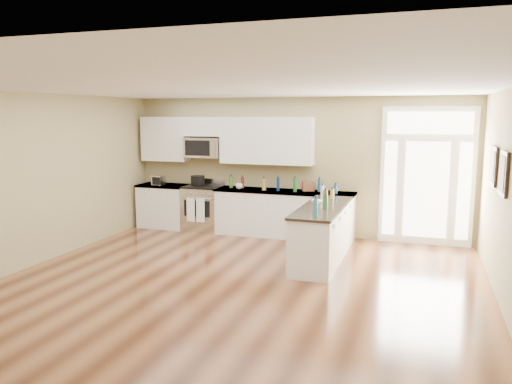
% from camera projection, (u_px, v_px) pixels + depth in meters
% --- Properties ---
extents(ground, '(8.00, 8.00, 0.00)m').
position_uv_depth(ground, '(220.00, 300.00, 6.66)').
color(ground, '#482514').
extents(room_shell, '(8.00, 8.00, 8.00)m').
position_uv_depth(room_shell, '(219.00, 173.00, 6.40)').
color(room_shell, tan).
rests_on(room_shell, ground).
extents(back_cabinet_left, '(1.10, 0.66, 0.94)m').
position_uv_depth(back_cabinet_left, '(165.00, 207.00, 10.95)').
color(back_cabinet_left, white).
rests_on(back_cabinet_left, ground).
extents(back_cabinet_right, '(2.85, 0.66, 0.94)m').
position_uv_depth(back_cabinet_right, '(284.00, 215.00, 10.09)').
color(back_cabinet_right, white).
rests_on(back_cabinet_right, ground).
extents(peninsula_cabinet, '(0.69, 2.32, 0.94)m').
position_uv_depth(peninsula_cabinet, '(322.00, 235.00, 8.40)').
color(peninsula_cabinet, white).
rests_on(peninsula_cabinet, ground).
extents(upper_cabinet_left, '(1.04, 0.33, 0.95)m').
position_uv_depth(upper_cabinet_left, '(165.00, 139.00, 10.86)').
color(upper_cabinet_left, white).
rests_on(upper_cabinet_left, room_shell).
extents(upper_cabinet_right, '(1.94, 0.33, 0.95)m').
position_uv_depth(upper_cabinet_right, '(266.00, 141.00, 10.13)').
color(upper_cabinet_right, white).
rests_on(upper_cabinet_right, room_shell).
extents(upper_cabinet_short, '(0.82, 0.33, 0.40)m').
position_uv_depth(upper_cabinet_short, '(204.00, 127.00, 10.53)').
color(upper_cabinet_short, white).
rests_on(upper_cabinet_short, room_shell).
extents(microwave, '(0.78, 0.41, 0.42)m').
position_uv_depth(microwave, '(204.00, 147.00, 10.56)').
color(microwave, silver).
rests_on(microwave, room_shell).
extents(entry_door, '(1.70, 0.10, 2.60)m').
position_uv_depth(entry_door, '(427.00, 176.00, 9.35)').
color(entry_door, white).
rests_on(entry_door, ground).
extents(wall_art_near, '(0.05, 0.58, 0.58)m').
position_uv_depth(wall_art_near, '(494.00, 166.00, 7.36)').
color(wall_art_near, black).
rests_on(wall_art_near, room_shell).
extents(wall_art_far, '(0.05, 0.58, 0.58)m').
position_uv_depth(wall_art_far, '(503.00, 173.00, 6.42)').
color(wall_art_far, black).
rests_on(wall_art_far, room_shell).
extents(kitchen_range, '(0.79, 0.70, 1.08)m').
position_uv_depth(kitchen_range, '(203.00, 208.00, 10.65)').
color(kitchen_range, silver).
rests_on(kitchen_range, ground).
extents(stockpot, '(0.38, 0.38, 0.23)m').
position_uv_depth(stockpot, '(198.00, 180.00, 10.65)').
color(stockpot, black).
rests_on(stockpot, kitchen_range).
extents(toaster_oven, '(0.27, 0.23, 0.21)m').
position_uv_depth(toaster_oven, '(159.00, 180.00, 10.75)').
color(toaster_oven, silver).
rests_on(toaster_oven, back_cabinet_left).
extents(cardboard_box, '(0.28, 0.25, 0.19)m').
position_uv_depth(cardboard_box, '(308.00, 186.00, 9.97)').
color(cardboard_box, brown).
rests_on(cardboard_box, back_cabinet_right).
extents(bowl_left, '(0.27, 0.27, 0.05)m').
position_uv_depth(bowl_left, '(155.00, 182.00, 11.09)').
color(bowl_left, white).
rests_on(bowl_left, back_cabinet_left).
extents(bowl_peninsula, '(0.23, 0.23, 0.06)m').
position_uv_depth(bowl_peninsula, '(317.00, 202.00, 8.58)').
color(bowl_peninsula, white).
rests_on(bowl_peninsula, peninsula_cabinet).
extents(cup_counter, '(0.17, 0.17, 0.11)m').
position_uv_depth(cup_counter, '(239.00, 186.00, 10.22)').
color(cup_counter, white).
rests_on(cup_counter, back_cabinet_right).
extents(counter_bottles, '(2.38, 2.43, 0.28)m').
position_uv_depth(counter_bottles, '(296.00, 191.00, 9.23)').
color(counter_bottles, '#19591E').
rests_on(counter_bottles, back_cabinet_right).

